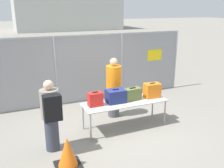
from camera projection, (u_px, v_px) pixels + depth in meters
name	position (u px, v px, depth m)	size (l,w,h in m)	color
ground_plane	(118.00, 126.00, 6.75)	(120.00, 120.00, 0.00)	gray
fence_section	(91.00, 67.00, 8.34)	(7.01, 0.07, 2.25)	#9EA0A5
inspection_table	(125.00, 103.00, 6.53)	(2.24, 0.73, 0.72)	silver
suitcase_red	(95.00, 99.00, 6.20)	(0.36, 0.22, 0.37)	red
suitcase_navy	(116.00, 96.00, 6.43)	(0.49, 0.36, 0.36)	navy
suitcase_olive	(133.00, 94.00, 6.59)	(0.48, 0.25, 0.35)	#566033
suitcase_orange	(152.00, 90.00, 6.78)	(0.43, 0.30, 0.41)	orange
traveler_hooded	(51.00, 114.00, 5.35)	(0.40, 0.63, 1.63)	#383D4C
security_worker_near	(114.00, 87.00, 7.15)	(0.43, 0.43, 1.74)	#4C4C51
utility_trailer	(110.00, 72.00, 10.65)	(3.91, 2.30, 0.76)	#4C6B47
distant_hangar	(66.00, 7.00, 36.26)	(14.56, 8.55, 6.25)	#B2B7B2
traffic_cone	(68.00, 153.00, 4.96)	(0.52, 0.52, 0.65)	black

